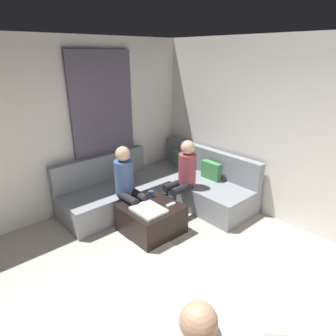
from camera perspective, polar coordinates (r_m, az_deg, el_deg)
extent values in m
cube|color=silver|center=(4.41, 28.02, 4.45)|extent=(6.00, 0.12, 2.70)
cube|color=silver|center=(4.60, -27.09, 5.26)|extent=(0.12, 6.00, 2.70)
cube|color=#595166|center=(5.01, -12.25, 7.12)|extent=(0.06, 1.10, 2.50)
cube|color=beige|center=(3.16, -3.78, -29.43)|extent=(2.60, 2.20, 0.01)
cube|color=gray|center=(5.23, 5.23, -3.99)|extent=(2.10, 0.85, 0.42)
cube|color=gray|center=(5.31, 8.01, 1.38)|extent=(2.10, 0.14, 0.45)
cube|color=gray|center=(4.94, -10.43, -5.89)|extent=(0.85, 1.70, 0.42)
cube|color=gray|center=(5.05, -12.91, -0.06)|extent=(0.14, 1.70, 0.45)
cube|color=#3F8C4C|center=(5.54, 2.81, 1.26)|extent=(0.36, 0.12, 0.36)
cube|color=#3F8C4C|center=(5.10, 8.34, -0.77)|extent=(0.36, 0.12, 0.36)
cube|color=black|center=(4.33, -3.28, -9.75)|extent=(0.76, 0.76, 0.42)
cube|color=white|center=(4.08, -3.78, -8.12)|extent=(0.44, 0.36, 0.04)
cylinder|color=#334C72|center=(4.45, -3.33, -5.02)|extent=(0.08, 0.08, 0.10)
cube|color=white|center=(4.22, 0.54, -7.10)|extent=(0.05, 0.15, 0.02)
cylinder|color=black|center=(4.58, 0.85, -7.81)|extent=(0.12, 0.12, 0.42)
cylinder|color=black|center=(4.70, -0.65, -7.01)|extent=(0.12, 0.12, 0.42)
cylinder|color=black|center=(4.58, 2.71, -4.04)|extent=(0.12, 0.40, 0.12)
cylinder|color=black|center=(4.70, 1.17, -3.34)|extent=(0.12, 0.40, 0.12)
cylinder|color=#993F4C|center=(4.67, 3.74, -0.20)|extent=(0.28, 0.28, 0.50)
sphere|color=#D8AD8C|center=(4.55, 3.85, 4.02)|extent=(0.22, 0.22, 0.22)
cylinder|color=black|center=(4.41, -4.21, -9.15)|extent=(0.12, 0.12, 0.42)
cylinder|color=black|center=(4.32, -6.12, -9.94)|extent=(0.12, 0.12, 0.42)
cylinder|color=black|center=(4.42, -5.91, -5.13)|extent=(0.40, 0.12, 0.12)
cylinder|color=black|center=(4.33, -7.84, -5.82)|extent=(0.40, 0.12, 0.12)
cylinder|color=#3F598C|center=(4.42, -8.51, -1.69)|extent=(0.28, 0.28, 0.50)
sphere|color=#D8AD8C|center=(4.29, -8.77, 2.73)|extent=(0.22, 0.22, 0.22)
sphere|color=tan|center=(1.84, 5.92, -27.45)|extent=(0.22, 0.22, 0.22)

